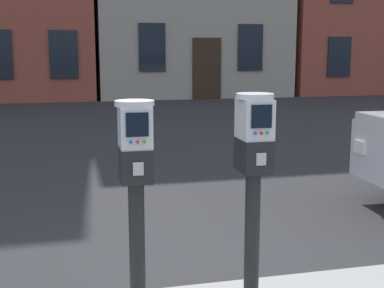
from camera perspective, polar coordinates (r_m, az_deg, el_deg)
parking_meter_near_kerb at (r=2.93m, az=-6.10°, el=-2.85°), size 0.22×0.25×1.25m
parking_meter_twin_adjacent at (r=3.09m, az=6.67°, el=-1.86°), size 0.22×0.25×1.27m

